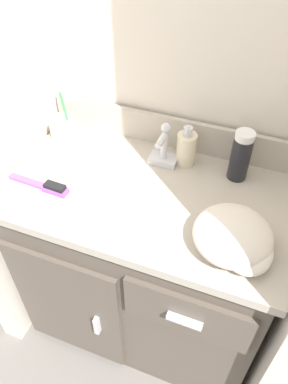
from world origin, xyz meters
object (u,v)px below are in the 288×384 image
(soap_dispenser, at_px, (186,148))
(hairbrush, at_px, (46,186))
(shaving_cream_can, at_px, (241,156))
(toothbrush_cup, at_px, (63,129))
(hand_towel, at_px, (236,238))

(soap_dispenser, height_order, hairbrush, soap_dispenser)
(soap_dispenser, height_order, shaving_cream_can, shaving_cream_can)
(toothbrush_cup, xyz_separation_m, soap_dispenser, (0.42, 0.03, 0.01))
(toothbrush_cup, bearing_deg, soap_dispenser, 4.66)
(soap_dispenser, relative_size, hairbrush, 0.68)
(shaving_cream_can, distance_m, hand_towel, 0.29)
(hairbrush, bearing_deg, toothbrush_cup, 110.13)
(shaving_cream_can, distance_m, hairbrush, 0.58)
(hairbrush, bearing_deg, hand_towel, 0.72)
(toothbrush_cup, bearing_deg, shaving_cream_can, 2.43)
(toothbrush_cup, height_order, hand_towel, toothbrush_cup)
(hairbrush, bearing_deg, shaving_cream_can, 29.33)
(toothbrush_cup, distance_m, hand_towel, 0.69)
(soap_dispenser, height_order, hand_towel, soap_dispenser)
(toothbrush_cup, bearing_deg, hairbrush, -72.52)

